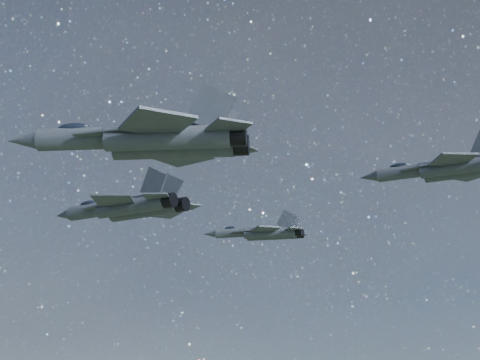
# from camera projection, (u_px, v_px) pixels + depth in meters

# --- Properties ---
(jet_lead) EXTENTS (19.93, 13.23, 5.08)m
(jet_lead) POSITION_uv_depth(u_px,v_px,m) (128.00, 207.00, 77.33)
(jet_lead) COLOR #363C44
(jet_left) EXTENTS (15.08, 10.64, 3.82)m
(jet_left) POSITION_uv_depth(u_px,v_px,m) (263.00, 233.00, 93.82)
(jet_left) COLOR #363C44
(jet_right) EXTENTS (19.87, 13.97, 5.02)m
(jet_right) POSITION_uv_depth(u_px,v_px,m) (151.00, 140.00, 51.18)
(jet_right) COLOR #363C44
(jet_slot) EXTENTS (15.71, 10.53, 3.97)m
(jet_slot) POSITION_uv_depth(u_px,v_px,m) (449.00, 168.00, 65.32)
(jet_slot) COLOR #363C44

